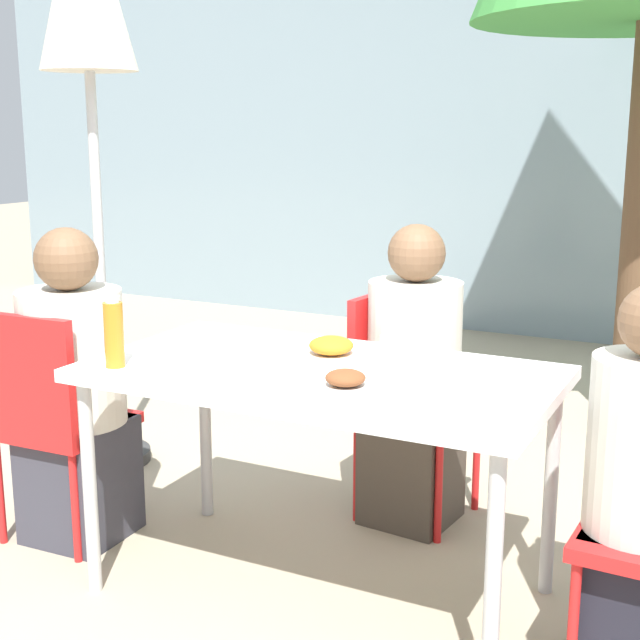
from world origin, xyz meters
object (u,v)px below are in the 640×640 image
drinking_cup (390,348)px  person_far (413,386)px  chair_left (49,410)px  bottle (114,333)px  person_left (75,397)px  salad_bowl (278,365)px  chair_far (400,388)px  closed_umbrella (86,1)px

drinking_cup → person_far: bearing=101.1°
chair_left → bottle: bottle is taller
person_left → salad_bowl: (0.88, -0.08, 0.25)m
person_left → bottle: size_ratio=5.17×
person_left → drinking_cup: 1.17m
chair_far → person_far: person_far is taller
person_left → chair_left: bearing=-121.9°
chair_far → person_far: 0.10m
chair_left → closed_umbrella: size_ratio=0.34×
person_far → chair_far: bearing=-121.9°
chair_far → person_far: size_ratio=0.76×
chair_far → drinking_cup: (0.16, -0.52, 0.29)m
drinking_cup → salad_bowl: bearing=-129.5°
chair_far → salad_bowl: size_ratio=5.09×
chair_left → person_far: person_far is taller
closed_umbrella → bottle: bearing=-47.7°
chair_left → closed_umbrella: closed_umbrella is taller
person_left → chair_far: bearing=35.2°
closed_umbrella → salad_bowl: closed_umbrella is taller
drinking_cup → salad_bowl: 0.38m
person_left → salad_bowl: person_left is taller
person_far → closed_umbrella: size_ratio=0.45×
chair_left → person_left: (0.05, 0.08, 0.03)m
chair_left → chair_far: bearing=36.9°
closed_umbrella → bottle: size_ratio=11.34×
closed_umbrella → chair_left: bearing=-63.9°
closed_umbrella → drinking_cup: size_ratio=30.94×
person_far → salad_bowl: person_far is taller
chair_far → closed_umbrella: size_ratio=0.34×
bottle → drinking_cup: (0.73, 0.45, -0.07)m
chair_left → salad_bowl: bearing=-2.0°
salad_bowl → drinking_cup: bearing=50.5°
closed_umbrella → bottle: closed_umbrella is taller
chair_far → salad_bowl: 0.86m
chair_left → person_far: 1.32m
person_far → bottle: 1.16m
chair_left → bottle: 0.59m
chair_far → chair_left: bearing=-45.0°
person_far → bottle: person_far is taller
chair_far → bottle: size_ratio=3.90×
person_far → bottle: bearing=-28.9°
drinking_cup → chair_left: bearing=-166.0°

